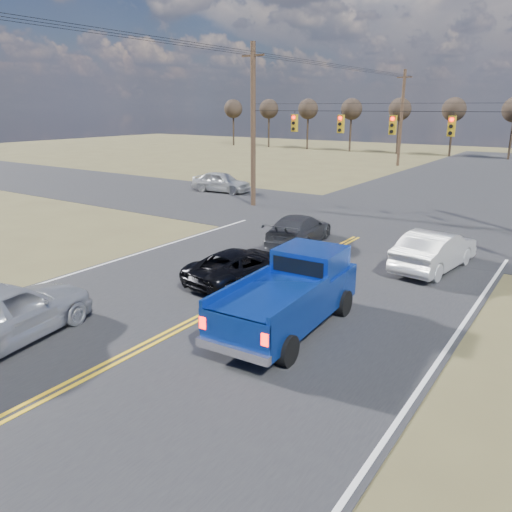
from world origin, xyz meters
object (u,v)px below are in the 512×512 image
Objects in this scene: pickup_truck at (290,294)px; white_car_queue at (435,250)px; cross_car_west at (221,182)px; dgrey_car_queue at (299,230)px; black_suv at (243,266)px; silver_suv at (3,313)px.

pickup_truck is 1.21× the size of white_car_queue.
pickup_truck reaches higher than white_car_queue.
cross_car_west is (-16.67, 17.98, -0.26)m from pickup_truck.
cross_car_west is at bearing -47.21° from dgrey_car_queue.
black_suv is at bearing 142.49° from pickup_truck.
silver_suv reaches higher than cross_car_west.
silver_suv reaches higher than black_suv.
white_car_queue is at bearing -124.75° from black_suv.
pickup_truck reaches higher than silver_suv.
cross_car_west reaches higher than dgrey_car_queue.
cross_car_west is (-13.26, 15.62, 0.13)m from black_suv.
dgrey_car_queue reaches higher than black_suv.
black_suv is (2.49, 7.64, -0.24)m from silver_suv.
pickup_truck reaches higher than cross_car_west.
pickup_truck is at bearing -148.11° from silver_suv.
dgrey_car_queue is 15.66m from cross_car_west.
dgrey_car_queue is at bearing -106.21° from silver_suv.
dgrey_car_queue is (-6.33, 0.30, -0.09)m from white_car_queue.
cross_car_west is at bearing -40.67° from black_suv.
silver_suv is 13.60m from dgrey_car_queue.
dgrey_car_queue is at bearing 115.33° from pickup_truck.
cross_car_west is (-10.77, 23.25, -0.11)m from silver_suv.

